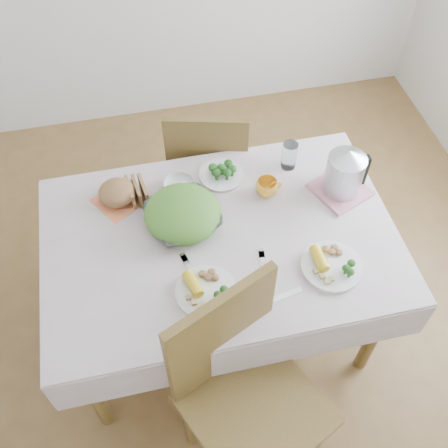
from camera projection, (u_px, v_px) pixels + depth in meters
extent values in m
plane|color=brown|center=(221.00, 321.00, 2.82)|extent=(3.60, 3.60, 0.00)
cube|color=brown|center=(221.00, 284.00, 2.53)|extent=(1.40, 0.90, 0.75)
cube|color=beige|center=(220.00, 238.00, 2.23)|extent=(1.50, 1.00, 0.01)
cube|color=brown|center=(255.00, 414.00, 2.06)|extent=(0.64, 0.64, 1.07)
cube|color=brown|center=(210.00, 163.00, 2.90)|extent=(0.52, 0.52, 0.94)
imported|color=white|center=(183.00, 218.00, 2.24)|extent=(0.37, 0.37, 0.08)
cylinder|color=white|center=(206.00, 292.00, 2.04)|extent=(0.26, 0.26, 0.02)
cylinder|color=white|center=(331.00, 266.00, 2.12)|extent=(0.31, 0.31, 0.02)
cylinder|color=beige|center=(221.00, 175.00, 2.43)|extent=(0.25, 0.25, 0.02)
cube|color=#FC8752|center=(119.00, 200.00, 2.34)|extent=(0.26, 0.26, 0.00)
ellipsoid|color=brown|center=(117.00, 192.00, 2.30)|extent=(0.21, 0.20, 0.10)
imported|color=white|center=(179.00, 186.00, 2.37)|extent=(0.14, 0.14, 0.04)
imported|color=#FFAF28|center=(267.00, 187.00, 2.34)|extent=(0.10, 0.10, 0.08)
cylinder|color=white|center=(289.00, 156.00, 2.43)|extent=(0.07, 0.07, 0.14)
cube|color=#CD7D8D|center=(340.00, 190.00, 2.38)|extent=(0.29, 0.29, 0.02)
cylinder|color=#B2B5BA|center=(344.00, 173.00, 2.29)|extent=(0.17, 0.17, 0.24)
cube|color=silver|center=(194.00, 274.00, 2.10)|extent=(0.08, 0.21, 0.00)
cube|color=silver|center=(264.00, 273.00, 2.11)|extent=(0.05, 0.21, 0.00)
cube|color=silver|center=(279.00, 298.00, 2.04)|extent=(0.20, 0.06, 0.00)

